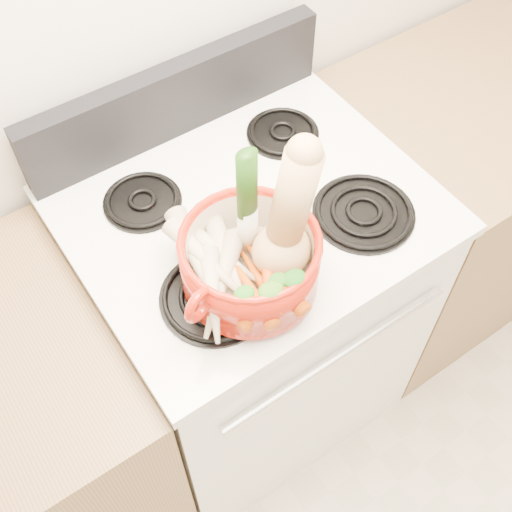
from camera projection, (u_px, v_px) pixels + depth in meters
stove_body at (251, 318)px, 1.81m from camera, size 0.76×0.65×0.92m
cooktop at (250, 210)px, 1.42m from camera, size 0.78×0.67×0.03m
control_backsplash at (177, 98)px, 1.48m from camera, size 0.76×0.05×0.18m
oven_handle at (339, 356)px, 1.38m from camera, size 0.60×0.02×0.02m
burner_front_left at (216, 296)px, 1.26m from camera, size 0.22×0.22×0.02m
burner_front_right at (364, 212)px, 1.39m from camera, size 0.22×0.22×0.02m
burner_back_left at (142, 200)px, 1.40m from camera, size 0.17×0.17×0.02m
burner_back_right at (283, 132)px, 1.53m from camera, size 0.17×0.17×0.02m
dutch_oven at (250, 262)px, 1.22m from camera, size 0.34×0.34×0.13m
pot_handle_left at (199, 305)px, 1.11m from camera, size 0.08×0.04×0.07m
pot_handle_right at (295, 197)px, 1.25m from camera, size 0.08×0.04×0.07m
squash at (295, 212)px, 1.15m from camera, size 0.18×0.14×0.31m
leek at (247, 205)px, 1.17m from camera, size 0.05×0.05×0.28m
ginger at (243, 240)px, 1.27m from camera, size 0.08×0.07×0.04m
parsnip_0 at (230, 265)px, 1.23m from camera, size 0.11×0.25×0.07m
parsnip_1 at (221, 284)px, 1.20m from camera, size 0.19×0.18×0.06m
parsnip_2 at (215, 248)px, 1.24m from camera, size 0.11×0.21×0.06m
parsnip_3 at (213, 294)px, 1.17m from camera, size 0.12×0.19×0.06m
parsnip_4 at (197, 259)px, 1.21m from camera, size 0.08×0.24×0.07m
parsnip_5 at (208, 261)px, 1.20m from camera, size 0.08×0.22×0.06m
carrot_0 at (258, 277)px, 1.22m from camera, size 0.04×0.15×0.04m
carrot_1 at (253, 293)px, 1.19m from camera, size 0.05×0.16×0.05m
carrot_2 at (274, 278)px, 1.21m from camera, size 0.04×0.19×0.05m
carrot_3 at (259, 300)px, 1.18m from camera, size 0.13×0.09×0.04m
carrot_4 at (268, 276)px, 1.19m from camera, size 0.11×0.17×0.05m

